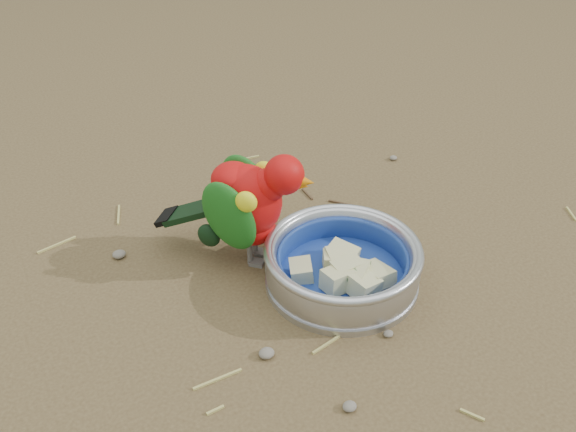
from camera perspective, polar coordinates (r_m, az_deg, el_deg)
ground at (r=0.84m, az=6.46°, el=-9.04°), size 60.00×60.00×0.00m
food_bowl at (r=0.88m, az=4.78°, el=-5.52°), size 0.21×0.21×0.02m
bowl_wall at (r=0.86m, az=4.88°, el=-4.01°), size 0.21×0.21×0.04m
fruit_wedges at (r=0.87m, az=4.85°, el=-4.37°), size 0.13×0.13×0.03m
lory_parrot at (r=0.88m, az=-3.56°, el=0.57°), size 0.22×0.21×0.17m
ground_debris at (r=0.85m, az=2.65°, el=-7.45°), size 0.90×0.80×0.01m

